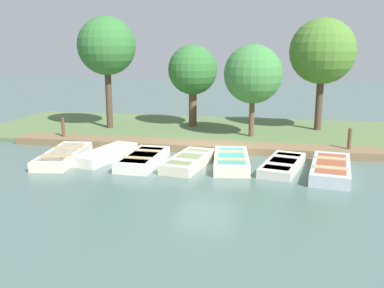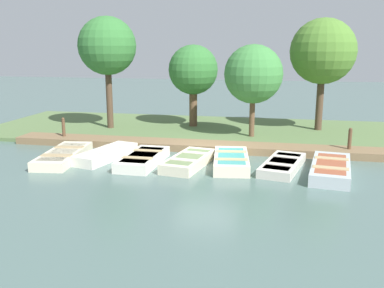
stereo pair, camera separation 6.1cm
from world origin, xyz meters
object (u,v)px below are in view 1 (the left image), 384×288
object	(u,v)px
rowboat_5	(283,165)
rowboat_6	(331,168)
rowboat_3	(189,161)
rowboat_4	(231,160)
mooring_post_far	(349,142)
park_tree_center	(253,74)
park_tree_right	(322,52)
rowboat_2	(143,159)
rowboat_0	(63,155)
rowboat_1	(106,154)
mooring_post_near	(63,130)
park_tree_far_left	(107,47)
park_tree_left	(193,71)

from	to	relation	value
rowboat_5	rowboat_6	xyz separation A→B (m)	(0.35, 1.59, 0.05)
rowboat_6	rowboat_3	bearing A→B (deg)	-83.71
rowboat_4	mooring_post_far	distance (m)	4.97
park_tree_center	park_tree_right	bearing A→B (deg)	125.85
mooring_post_far	park_tree_right	distance (m)	5.78
rowboat_2	rowboat_4	size ratio (longest dim) A/B	0.95
rowboat_0	park_tree_right	xyz separation A→B (m)	(-7.38, 9.92, 3.80)
rowboat_1	park_tree_center	size ratio (longest dim) A/B	0.72
rowboat_0	mooring_post_near	world-z (taller)	mooring_post_near
park_tree_far_left	park_tree_right	bearing A→B (deg)	98.56
mooring_post_far	park_tree_far_left	bearing A→B (deg)	-105.19
mooring_post_near	park_tree_right	size ratio (longest dim) A/B	0.21
rowboat_6	mooring_post_near	bearing A→B (deg)	-96.10
rowboat_4	park_tree_far_left	xyz separation A→B (m)	(-5.37, -6.82, 4.02)
park_tree_center	park_tree_right	xyz separation A→B (m)	(-2.28, 3.15, 0.97)
rowboat_4	park_tree_right	xyz separation A→B (m)	(-6.93, 3.56, 3.77)
rowboat_1	park_tree_far_left	distance (m)	6.99
park_tree_center	park_tree_far_left	bearing A→B (deg)	-95.63
rowboat_5	park_tree_far_left	xyz separation A→B (m)	(-5.41, -8.65, 4.07)
mooring_post_far	rowboat_5	bearing A→B (deg)	-47.15
rowboat_1	rowboat_3	world-z (taller)	rowboat_1
mooring_post_near	park_tree_center	distance (m)	8.87
park_tree_far_left	mooring_post_far	bearing A→B (deg)	74.81
rowboat_5	mooring_post_near	xyz separation A→B (m)	(-2.37, -9.63, 0.42)
rowboat_4	mooring_post_near	xyz separation A→B (m)	(-2.33, -7.80, 0.37)
park_tree_far_left	park_tree_center	world-z (taller)	park_tree_far_left
park_tree_left	mooring_post_far	bearing A→B (deg)	58.45
rowboat_6	park_tree_far_left	distance (m)	12.42
rowboat_2	park_tree_far_left	xyz separation A→B (m)	(-5.75, -3.61, 4.03)
rowboat_5	rowboat_6	bearing A→B (deg)	89.89
rowboat_1	rowboat_2	distance (m)	1.65
rowboat_3	park_tree_right	distance (m)	9.60
rowboat_0	park_tree_far_left	world-z (taller)	park_tree_far_left
rowboat_3	park_tree_right	bearing A→B (deg)	154.47
rowboat_4	park_tree_right	distance (m)	8.66
rowboat_1	park_tree_left	size ratio (longest dim) A/B	0.72
rowboat_1	rowboat_4	size ratio (longest dim) A/B	1.00
rowboat_3	mooring_post_near	size ratio (longest dim) A/B	2.66
rowboat_3	park_tree_left	bearing A→B (deg)	-160.25
rowboat_0	park_tree_center	world-z (taller)	park_tree_center
rowboat_3	rowboat_6	xyz separation A→B (m)	(0.11, 4.92, 0.02)
rowboat_3	park_tree_left	xyz separation A→B (m)	(-7.00, -1.26, 2.84)
park_tree_left	park_tree_right	xyz separation A→B (m)	(-0.22, 6.33, 0.95)
rowboat_5	park_tree_center	distance (m)	5.67
park_tree_right	rowboat_5	bearing A→B (deg)	-13.95
mooring_post_far	park_tree_center	xyz separation A→B (m)	(-2.33, -3.97, 2.43)
rowboat_4	rowboat_6	world-z (taller)	rowboat_6
mooring_post_near	rowboat_3	bearing A→B (deg)	67.46
park_tree_left	mooring_post_near	bearing A→B (deg)	-48.92
mooring_post_far	park_tree_center	world-z (taller)	park_tree_center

